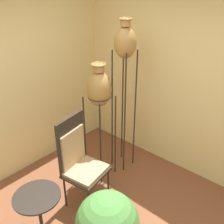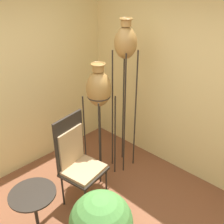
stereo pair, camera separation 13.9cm
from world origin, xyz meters
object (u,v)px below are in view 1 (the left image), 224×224
vase_stand_tall (125,48)px  chair (79,159)px  side_table (39,209)px  vase_stand_medium (99,90)px

vase_stand_tall → chair: size_ratio=1.83×
chair → side_table: (-0.70, -0.14, -0.17)m
vase_stand_tall → side_table: (-1.62, -0.20, -1.34)m
vase_stand_tall → vase_stand_medium: vase_stand_tall is taller
vase_stand_medium → chair: 0.89m
vase_stand_tall → side_table: vase_stand_tall is taller
chair → side_table: bearing=-178.1°
chair → side_table: chair is taller
vase_stand_tall → vase_stand_medium: (-0.38, 0.10, -0.49)m
vase_stand_medium → chair: bearing=-162.8°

